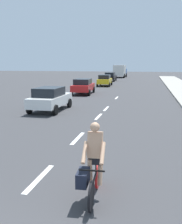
% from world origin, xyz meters
% --- Properties ---
extents(ground_plane, '(160.00, 160.00, 0.00)m').
position_xyz_m(ground_plane, '(0.00, 20.00, 0.00)').
color(ground_plane, '#38383A').
extents(lane_stripe_1, '(0.16, 1.80, 0.01)m').
position_xyz_m(lane_stripe_1, '(0.00, 4.18, 0.00)').
color(lane_stripe_1, white).
rests_on(lane_stripe_1, ground).
extents(lane_stripe_2, '(0.16, 1.80, 0.01)m').
position_xyz_m(lane_stripe_2, '(0.00, 8.06, 0.00)').
color(lane_stripe_2, white).
rests_on(lane_stripe_2, ground).
extents(lane_stripe_3, '(0.16, 1.80, 0.01)m').
position_xyz_m(lane_stripe_3, '(0.00, 12.60, 0.00)').
color(lane_stripe_3, white).
rests_on(lane_stripe_3, ground).
extents(lane_stripe_4, '(0.16, 1.80, 0.01)m').
position_xyz_m(lane_stripe_4, '(0.00, 15.40, 0.00)').
color(lane_stripe_4, white).
rests_on(lane_stripe_4, ground).
extents(lane_stripe_5, '(0.16, 1.80, 0.01)m').
position_xyz_m(lane_stripe_5, '(0.00, 21.29, 0.00)').
color(lane_stripe_5, white).
rests_on(lane_stripe_5, ground).
extents(cyclist, '(0.65, 1.71, 1.82)m').
position_xyz_m(cyclist, '(1.65, 3.48, 0.83)').
color(cyclist, black).
rests_on(cyclist, ground).
extents(parked_car_white, '(1.92, 4.13, 1.57)m').
position_xyz_m(parked_car_white, '(-3.53, 13.84, 0.84)').
color(parked_car_white, white).
rests_on(parked_car_white, ground).
extents(parked_car_red, '(2.15, 4.31, 1.57)m').
position_xyz_m(parked_car_red, '(-3.78, 23.48, 0.84)').
color(parked_car_red, red).
rests_on(parked_car_red, ground).
extents(parked_car_yellow, '(1.95, 4.01, 1.57)m').
position_xyz_m(parked_car_yellow, '(-3.22, 33.42, 0.84)').
color(parked_car_yellow, gold).
rests_on(parked_car_yellow, ground).
extents(parked_car_black, '(2.02, 4.30, 1.57)m').
position_xyz_m(parked_car_black, '(-3.98, 43.59, 0.84)').
color(parked_car_black, black).
rests_on(parked_car_black, ground).
extents(delivery_truck, '(2.77, 6.29, 2.80)m').
position_xyz_m(delivery_truck, '(-3.64, 56.36, 1.50)').
color(delivery_truck, '#23478C').
rests_on(delivery_truck, ground).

